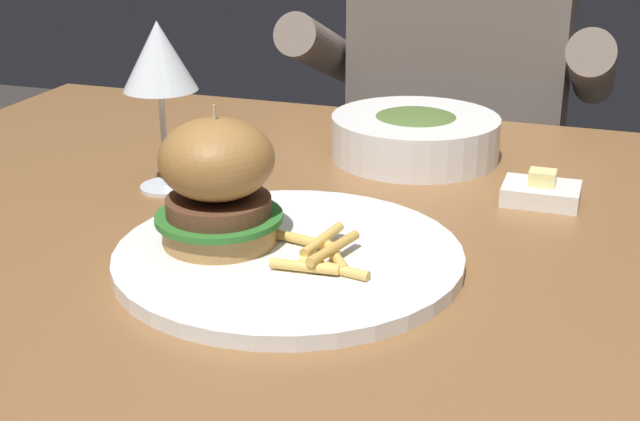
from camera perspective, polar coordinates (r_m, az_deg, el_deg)
dining_table at (r=0.94m, az=3.73°, el=-5.83°), size 1.32×0.87×0.74m
main_plate at (r=0.82m, az=-2.01°, el=-2.98°), size 0.32×0.32×0.01m
burger_sandwich at (r=0.81m, az=-6.58°, el=1.82°), size 0.12×0.12×0.13m
fries_pile at (r=0.79m, az=0.13°, el=-2.66°), size 0.12×0.09×0.02m
wine_glass at (r=0.98m, az=-10.27°, el=9.43°), size 0.08×0.08×0.19m
butter_dish at (r=0.99m, az=13.96°, el=1.16°), size 0.08×0.06×0.04m
soup_bowl at (r=1.11m, az=6.11°, el=4.82°), size 0.21×0.21×0.06m
diner_person at (r=1.63m, az=8.65°, el=2.51°), size 0.51×0.36×1.18m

